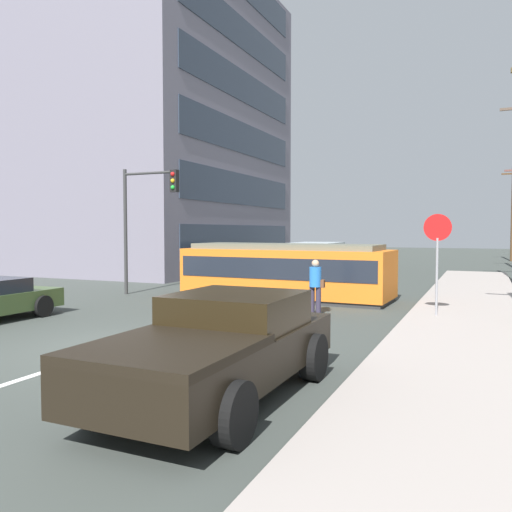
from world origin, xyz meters
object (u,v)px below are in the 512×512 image
object	(u,v)px
city_bus	(311,257)
pickup_truck_parked	(221,346)
streetcar_tram	(286,270)
stop_sign	(437,243)
traffic_light_mast	(146,207)
pedestrian_crossing	(316,284)

from	to	relation	value
city_bus	pickup_truck_parked	size ratio (longest dim) A/B	1.17
streetcar_tram	city_bus	bearing A→B (deg)	102.48
stop_sign	traffic_light_mast	world-z (taller)	traffic_light_mast
pickup_truck_parked	streetcar_tram	bearing A→B (deg)	105.75
city_bus	streetcar_tram	bearing A→B (deg)	-77.52
city_bus	pedestrian_crossing	world-z (taller)	city_bus
streetcar_tram	pedestrian_crossing	size ratio (longest dim) A/B	4.73
city_bus	pedestrian_crossing	distance (m)	13.80
stop_sign	city_bus	bearing A→B (deg)	121.59
streetcar_tram	city_bus	world-z (taller)	streetcar_tram
city_bus	stop_sign	distance (m)	14.91
pedestrian_crossing	traffic_light_mast	bearing A→B (deg)	166.42
streetcar_tram	pickup_truck_parked	world-z (taller)	streetcar_tram
pedestrian_crossing	pickup_truck_parked	size ratio (longest dim) A/B	0.33
streetcar_tram	stop_sign	distance (m)	6.30
city_bus	stop_sign	size ratio (longest dim) A/B	2.03
city_bus	pedestrian_crossing	bearing A→B (deg)	-71.63
city_bus	pedestrian_crossing	size ratio (longest dim) A/B	3.50
pedestrian_crossing	stop_sign	xyz separation A→B (m)	(3.43, 0.44, 1.25)
streetcar_tram	traffic_light_mast	xyz separation A→B (m)	(-5.35, -1.32, 2.41)
streetcar_tram	stop_sign	size ratio (longest dim) A/B	2.74
streetcar_tram	stop_sign	bearing A→B (deg)	-25.80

